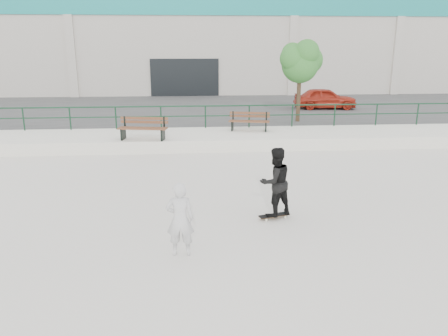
{
  "coord_description": "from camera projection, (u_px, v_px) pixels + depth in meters",
  "views": [
    {
      "loc": [
        0.27,
        -8.86,
        4.13
      ],
      "look_at": [
        1.14,
        2.0,
        1.06
      ],
      "focal_mm": 35.0,
      "sensor_mm": 36.0,
      "label": 1
    }
  ],
  "objects": [
    {
      "name": "commercial_building",
      "position": [
        185.0,
        40.0,
        39.06
      ],
      "size": [
        44.2,
        16.33,
        8.0
      ],
      "color": "beige",
      "rests_on": "ground"
    },
    {
      "name": "bench_left",
      "position": [
        143.0,
        129.0,
        17.35
      ],
      "size": [
        2.0,
        0.88,
        0.89
      ],
      "rotation": [
        0.0,
        0.0,
        -0.17
      ],
      "color": "brown",
      "rests_on": "ledge"
    },
    {
      "name": "ledge",
      "position": [
        183.0,
        140.0,
        18.65
      ],
      "size": [
        30.0,
        3.0,
        0.5
      ],
      "primitive_type": "cube",
      "color": "silver",
      "rests_on": "ground"
    },
    {
      "name": "standing_skater",
      "position": [
        275.0,
        182.0,
        10.55
      ],
      "size": [
        1.01,
        0.92,
        1.7
      ],
      "primitive_type": "imported",
      "rotation": [
        0.0,
        0.0,
        3.54
      ],
      "color": "black",
      "rests_on": "skateboard"
    },
    {
      "name": "skateboard",
      "position": [
        274.0,
        216.0,
        10.79
      ],
      "size": [
        0.8,
        0.42,
        0.09
      ],
      "rotation": [
        0.0,
        0.0,
        0.29
      ],
      "color": "black",
      "rests_on": "ground"
    },
    {
      "name": "parking_strip",
      "position": [
        185.0,
        111.0,
        26.8
      ],
      "size": [
        60.0,
        14.0,
        0.5
      ],
      "primitive_type": "cube",
      "color": "#3A3A3A",
      "rests_on": "ground"
    },
    {
      "name": "tree",
      "position": [
        301.0,
        60.0,
        20.88
      ],
      "size": [
        2.2,
        1.96,
        3.92
      ],
      "color": "brown",
      "rests_on": "parking_strip"
    },
    {
      "name": "ground",
      "position": [
        180.0,
        240.0,
        9.6
      ],
      "size": [
        120.0,
        120.0,
        0.0
      ],
      "primitive_type": "plane",
      "color": "beige",
      "rests_on": "ground"
    },
    {
      "name": "seated_skater",
      "position": [
        180.0,
        219.0,
        8.74
      ],
      "size": [
        0.57,
        0.39,
        1.54
      ],
      "primitive_type": "imported",
      "rotation": [
        0.0,
        0.0,
        3.11
      ],
      "color": "silver",
      "rests_on": "ground"
    },
    {
      "name": "railing",
      "position": [
        183.0,
        112.0,
        19.63
      ],
      "size": [
        28.0,
        0.06,
        1.03
      ],
      "color": "#153A24",
      "rests_on": "ledge"
    },
    {
      "name": "bench_right",
      "position": [
        249.0,
        121.0,
        19.18
      ],
      "size": [
        1.84,
        0.87,
        0.82
      ],
      "rotation": [
        0.0,
        0.0,
        -0.21
      ],
      "color": "brown",
      "rests_on": "ledge"
    },
    {
      "name": "red_car",
      "position": [
        325.0,
        98.0,
        25.77
      ],
      "size": [
        3.74,
        1.79,
        1.23
      ],
      "primitive_type": "imported",
      "rotation": [
        0.0,
        0.0,
        1.48
      ],
      "color": "#A72414",
      "rests_on": "parking_strip"
    }
  ]
}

